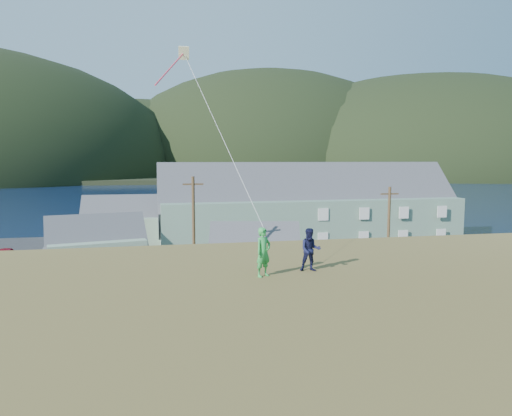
{
  "coord_description": "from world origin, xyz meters",
  "views": [
    {
      "loc": [
        -2.66,
        -33.94,
        11.2
      ],
      "look_at": [
        1.6,
        -11.99,
        8.8
      ],
      "focal_mm": 32.0,
      "sensor_mm": 36.0,
      "label": 1
    }
  ],
  "objects_px": {
    "shed_palegreen_far": "(128,221)",
    "kite_flyer_navy": "(310,250)",
    "wharf": "(147,227)",
    "kite_flyer_green": "(263,252)",
    "shed_white": "(255,255)",
    "shed_palegreen_near": "(97,246)",
    "lodge": "(309,209)"
  },
  "relations": [
    {
      "from": "shed_white",
      "to": "kite_flyer_green",
      "type": "xyz_separation_m",
      "value": [
        -4.52,
        -25.3,
        5.53
      ]
    },
    {
      "from": "wharf",
      "to": "kite_flyer_green",
      "type": "xyz_separation_m",
      "value": [
        6.49,
        -58.98,
        7.6
      ]
    },
    {
      "from": "lodge",
      "to": "kite_flyer_green",
      "type": "relative_size",
      "value": 22.15
    },
    {
      "from": "shed_palegreen_far",
      "to": "kite_flyer_navy",
      "type": "xyz_separation_m",
      "value": [
        10.22,
        -46.52,
        4.97
      ]
    },
    {
      "from": "wharf",
      "to": "kite_flyer_green",
      "type": "distance_m",
      "value": 59.82
    },
    {
      "from": "kite_flyer_green",
      "to": "wharf",
      "type": "bearing_deg",
      "value": 63.59
    },
    {
      "from": "kite_flyer_green",
      "to": "kite_flyer_navy",
      "type": "relative_size",
      "value": 1.09
    },
    {
      "from": "shed_white",
      "to": "shed_palegreen_far",
      "type": "bearing_deg",
      "value": 132.21
    },
    {
      "from": "wharf",
      "to": "shed_palegreen_far",
      "type": "xyz_separation_m",
      "value": [
        -1.92,
        -12.06,
        2.55
      ]
    },
    {
      "from": "wharf",
      "to": "kite_flyer_navy",
      "type": "relative_size",
      "value": 16.77
    },
    {
      "from": "lodge",
      "to": "shed_palegreen_far",
      "type": "height_order",
      "value": "lodge"
    },
    {
      "from": "lodge",
      "to": "shed_palegreen_far",
      "type": "distance_m",
      "value": 23.89
    },
    {
      "from": "shed_palegreen_far",
      "to": "kite_flyer_green",
      "type": "distance_m",
      "value": 47.94
    },
    {
      "from": "shed_white",
      "to": "kite_flyer_navy",
      "type": "relative_size",
      "value": 5.87
    },
    {
      "from": "wharf",
      "to": "lodge",
      "type": "distance_m",
      "value": 28.77
    },
    {
      "from": "shed_palegreen_near",
      "to": "shed_white",
      "type": "relative_size",
      "value": 1.15
    },
    {
      "from": "shed_palegreen_near",
      "to": "kite_flyer_navy",
      "type": "height_order",
      "value": "kite_flyer_navy"
    },
    {
      "from": "lodge",
      "to": "kite_flyer_navy",
      "type": "distance_m",
      "value": 41.17
    },
    {
      "from": "shed_palegreen_far",
      "to": "kite_flyer_navy",
      "type": "height_order",
      "value": "kite_flyer_navy"
    },
    {
      "from": "shed_white",
      "to": "kite_flyer_navy",
      "type": "bearing_deg",
      "value": -84.91
    },
    {
      "from": "wharf",
      "to": "kite_flyer_green",
      "type": "height_order",
      "value": "kite_flyer_green"
    },
    {
      "from": "kite_flyer_green",
      "to": "kite_flyer_navy",
      "type": "xyz_separation_m",
      "value": [
        1.8,
        0.4,
        -0.07
      ]
    },
    {
      "from": "wharf",
      "to": "shed_palegreen_far",
      "type": "bearing_deg",
      "value": -99.06
    },
    {
      "from": "shed_white",
      "to": "kite_flyer_navy",
      "type": "distance_m",
      "value": 25.64
    },
    {
      "from": "shed_palegreen_far",
      "to": "lodge",
      "type": "bearing_deg",
      "value": -18.31
    },
    {
      "from": "wharf",
      "to": "shed_white",
      "type": "xyz_separation_m",
      "value": [
        11.01,
        -33.68,
        2.07
      ]
    },
    {
      "from": "kite_flyer_navy",
      "to": "kite_flyer_green",
      "type": "bearing_deg",
      "value": -157.43
    },
    {
      "from": "lodge",
      "to": "kite_flyer_green",
      "type": "distance_m",
      "value": 42.13
    },
    {
      "from": "lodge",
      "to": "shed_palegreen_near",
      "type": "relative_size",
      "value": 3.56
    },
    {
      "from": "wharf",
      "to": "shed_white",
      "type": "bearing_deg",
      "value": -71.89
    },
    {
      "from": "wharf",
      "to": "kite_flyer_navy",
      "type": "xyz_separation_m",
      "value": [
        8.29,
        -58.58,
        7.53
      ]
    },
    {
      "from": "shed_palegreen_far",
      "to": "shed_palegreen_near",
      "type": "bearing_deg",
      "value": -97.29
    }
  ]
}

